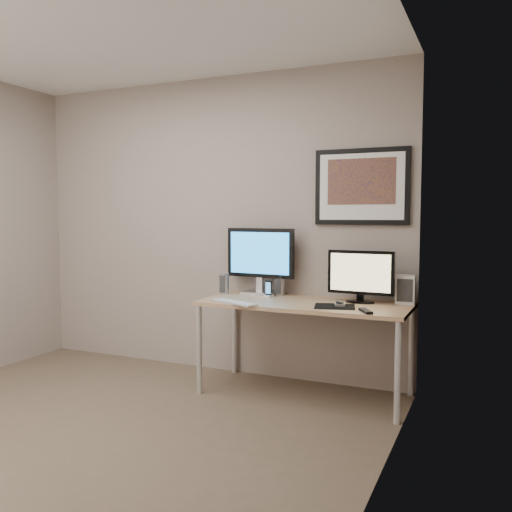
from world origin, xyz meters
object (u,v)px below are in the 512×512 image
object	(u,v)px
fan_unit	(405,289)
monitor_tv	(361,275)
monitor_large	(260,258)
phone_dock	(269,289)
speaker_left	(225,284)
desk	(305,310)
speaker_right	(280,283)
framed_art	(361,187)
keyboard	(234,302)

from	to	relation	value
fan_unit	monitor_tv	bearing A→B (deg)	-167.10
monitor_large	phone_dock	bearing A→B (deg)	-40.62
speaker_left	monitor_large	bearing A→B (deg)	34.28
speaker_left	desk	bearing A→B (deg)	1.90
speaker_right	phone_dock	xyz separation A→B (m)	(-0.04, -0.14, -0.03)
speaker_left	fan_unit	distance (m)	1.48
phone_dock	framed_art	bearing A→B (deg)	32.04
desk	monitor_tv	distance (m)	0.50
framed_art	speaker_right	xyz separation A→B (m)	(-0.66, -0.08, -0.79)
framed_art	fan_unit	size ratio (longest dim) A/B	3.45
monitor_tv	phone_dock	distance (m)	0.77
speaker_left	speaker_right	size ratio (longest dim) A/B	0.90
speaker_left	framed_art	bearing A→B (deg)	21.81
monitor_tv	keyboard	world-z (taller)	monitor_tv
monitor_tv	speaker_right	distance (m)	0.73
speaker_right	framed_art	bearing A→B (deg)	14.58
keyboard	framed_art	bearing A→B (deg)	59.99
monitor_large	fan_unit	distance (m)	1.22
desk	monitor_large	distance (m)	0.65
monitor_large	keyboard	distance (m)	0.60
monitor_large	speaker_right	world-z (taller)	monitor_large
fan_unit	phone_dock	bearing A→B (deg)	-178.51
monitor_tv	fan_unit	distance (m)	0.35
desk	speaker_right	distance (m)	0.43
speaker_left	phone_dock	xyz separation A→B (m)	(0.40, -0.01, -0.02)
phone_dock	desk	bearing A→B (deg)	-3.17
speaker_left	fan_unit	xyz separation A→B (m)	(1.47, 0.10, 0.02)
monitor_tv	speaker_right	xyz separation A→B (m)	(-0.71, 0.13, -0.12)
speaker_right	keyboard	xyz separation A→B (m)	(-0.16, -0.54, -0.09)
desk	keyboard	bearing A→B (deg)	-148.80
framed_art	desk	bearing A→B (deg)	-136.54
monitor_large	speaker_right	distance (m)	0.27
speaker_right	phone_dock	size ratio (longest dim) A/B	1.46
speaker_right	fan_unit	distance (m)	1.03
speaker_left	keyboard	xyz separation A→B (m)	(0.29, -0.40, -0.08)
speaker_left	phone_dock	world-z (taller)	speaker_left
speaker_left	fan_unit	world-z (taller)	fan_unit
framed_art	speaker_left	bearing A→B (deg)	-169.20
desk	speaker_right	world-z (taller)	speaker_right
desk	speaker_left	xyz separation A→B (m)	(-0.75, 0.12, 0.15)
framed_art	speaker_right	bearing A→B (deg)	-173.47
monitor_large	monitor_tv	xyz separation A→B (m)	(0.88, -0.11, -0.09)
framed_art	keyboard	size ratio (longest dim) A/B	1.75
monitor_large	monitor_tv	world-z (taller)	monitor_large
keyboard	fan_unit	world-z (taller)	fan_unit
framed_art	speaker_right	world-z (taller)	framed_art
phone_dock	fan_unit	distance (m)	1.08
desk	fan_unit	size ratio (longest dim) A/B	7.37
desk	monitor_large	world-z (taller)	monitor_large
speaker_right	fan_unit	size ratio (longest dim) A/B	0.91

